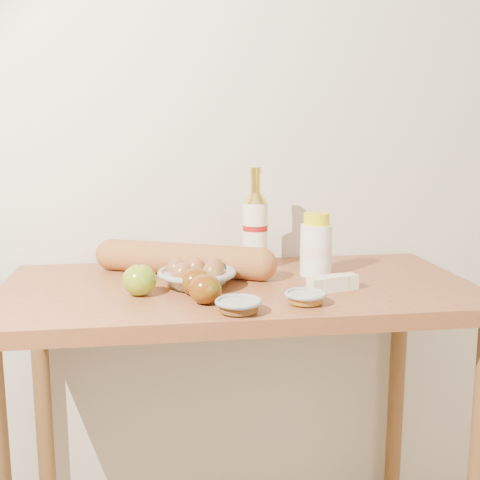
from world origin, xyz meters
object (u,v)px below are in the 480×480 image
at_px(table, 238,330).
at_px(bourbon_bottle, 255,228).
at_px(cream_bottle, 316,246).
at_px(egg_bowl, 197,276).
at_px(baguette, 183,259).

distance_m(table, bourbon_bottle, 0.30).
height_order(cream_bottle, egg_bowl, cream_bottle).
height_order(table, baguette, baguette).
bearing_deg(egg_bowl, bourbon_bottle, 44.19).
bearing_deg(cream_bottle, baguette, -165.96).
relative_size(table, egg_bowl, 5.88).
distance_m(table, cream_bottle, 0.31).
bearing_deg(baguette, bourbon_bottle, 35.80).
distance_m(egg_bowl, baguette, 0.14).
xyz_separation_m(cream_bottle, egg_bowl, (-0.33, -0.08, -0.05)).
bearing_deg(table, bourbon_bottle, 66.15).
bearing_deg(bourbon_bottle, table, -132.41).
bearing_deg(cream_bottle, bourbon_bottle, 171.67).
relative_size(bourbon_bottle, egg_bowl, 1.41).
xyz_separation_m(table, egg_bowl, (-0.11, -0.01, 0.15)).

